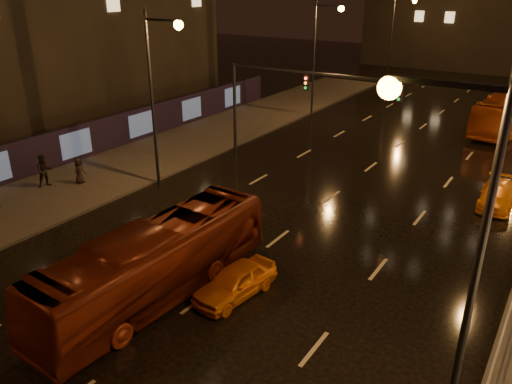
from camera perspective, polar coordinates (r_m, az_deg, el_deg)
ground at (r=32.22m, az=11.69°, el=1.81°), size 140.00×140.00×0.00m
sidewalk_left at (r=35.35m, az=-12.29°, el=3.79°), size 7.00×70.00×0.15m
hoarding_left at (r=35.87m, az=-20.05°, el=5.17°), size 0.30×46.00×2.50m
traffic_signal at (r=32.96m, az=4.06°, el=11.30°), size 15.31×0.32×6.20m
streetlight_right at (r=11.46m, az=21.19°, el=-4.08°), size 2.64×0.50×10.00m
bus_red at (r=19.50m, az=-11.35°, el=-7.90°), size 2.88×10.80×2.99m
bus_curb at (r=46.01m, az=26.87°, el=8.18°), size 4.06×11.41×3.11m
taxi_near at (r=19.61m, az=-2.37°, el=-10.17°), size 2.00×3.92×1.28m
taxi_far at (r=30.23m, az=25.85°, el=-0.29°), size 1.94×4.25×1.21m
pedestrian_b at (r=31.73m, az=-23.02°, el=2.23°), size 1.01×1.13×1.93m
pedestrian_c at (r=31.60m, az=-19.55°, el=2.30°), size 0.63×0.84×1.54m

